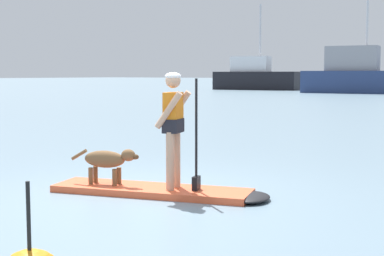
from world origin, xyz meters
The scene contains 6 objects.
ground_plane centered at (0.00, 0.00, 0.00)m, with size 400.00×400.00×0.00m, color slate.
paddleboard centered at (0.21, 0.07, 0.05)m, with size 3.31×1.75×0.10m.
person_paddler centered at (0.34, 0.12, 1.08)m, with size 0.67×0.58×1.69m.
dog centered at (-0.67, -0.23, 0.47)m, with size 1.09×0.45×0.55m.
moored_boat_center centered at (-26.78, 48.29, 1.44)m, with size 9.73×4.71×9.40m.
moored_boat_outer centered at (-13.54, 44.42, 1.63)m, with size 10.74×4.89×9.49m.
Camera 1 is at (5.39, -6.17, 1.77)m, focal length 52.51 mm.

